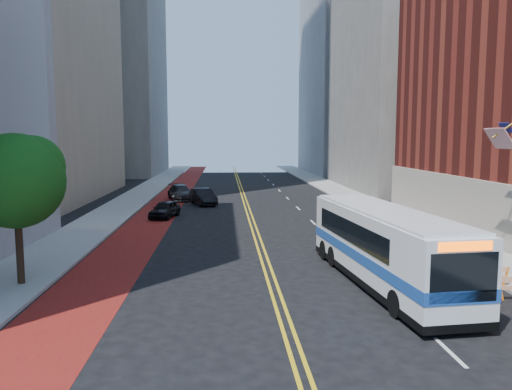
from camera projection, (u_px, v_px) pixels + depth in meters
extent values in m
plane|color=black|center=(288.00, 331.00, 17.17)|extent=(160.00, 160.00, 0.00)
cube|color=gray|center=(118.00, 209.00, 46.14)|extent=(4.00, 140.00, 0.15)
cube|color=gray|center=(373.00, 207.00, 47.66)|extent=(4.00, 140.00, 0.15)
cube|color=#5F0D11|center=(161.00, 209.00, 46.40)|extent=(3.60, 140.00, 0.01)
cube|color=gold|center=(246.00, 209.00, 46.90)|extent=(0.14, 140.00, 0.01)
cube|color=gold|center=(249.00, 209.00, 46.92)|extent=(0.14, 140.00, 0.01)
cube|color=silver|center=(450.00, 352.00, 15.49)|extent=(0.14, 2.20, 0.01)
cube|color=silver|center=(373.00, 280.00, 23.42)|extent=(0.14, 2.20, 0.01)
cube|color=silver|center=(336.00, 244.00, 31.35)|extent=(0.14, 2.20, 0.01)
cube|color=silver|center=(313.00, 222.00, 39.28)|extent=(0.14, 2.20, 0.01)
cube|color=silver|center=(298.00, 208.00, 47.21)|extent=(0.14, 2.20, 0.01)
cube|color=silver|center=(287.00, 198.00, 55.14)|extent=(0.14, 2.20, 0.01)
cube|color=silver|center=(279.00, 191.00, 63.08)|extent=(0.14, 2.20, 0.01)
cube|color=silver|center=(273.00, 185.00, 71.01)|extent=(0.14, 2.20, 0.01)
cube|color=silver|center=(268.00, 180.00, 78.94)|extent=(0.14, 2.20, 0.01)
cube|color=silver|center=(264.00, 176.00, 86.87)|extent=(0.14, 2.20, 0.01)
cube|color=silver|center=(261.00, 173.00, 94.80)|extent=(0.14, 2.20, 0.01)
cube|color=silver|center=(258.00, 170.00, 102.74)|extent=(0.14, 2.20, 0.01)
cube|color=#9E9384|center=(497.00, 216.00, 29.72)|extent=(0.50, 36.00, 4.00)
cube|color=black|center=(489.00, 228.00, 30.82)|extent=(0.35, 2.80, 2.20)
cube|color=black|center=(440.00, 211.00, 37.76)|extent=(0.35, 2.80, 2.20)
cube|color=#B21419|center=(500.00, 138.00, 25.09)|extent=(0.75, 1.90, 1.05)
cube|color=navy|center=(506.00, 128.00, 25.50)|extent=(0.39, 0.85, 0.52)
cube|color=slate|center=(420.00, 33.00, 63.94)|extent=(18.00, 26.00, 40.00)
cube|color=gray|center=(364.00, 25.00, 92.89)|extent=(20.00, 28.00, 55.00)
cube|color=orange|center=(501.00, 289.00, 20.31)|extent=(0.32, 0.06, 0.99)
cube|color=orange|center=(481.00, 278.00, 21.84)|extent=(0.32, 0.06, 0.99)
cube|color=orange|center=(505.00, 278.00, 21.91)|extent=(0.32, 0.06, 0.99)
cube|color=orange|center=(494.00, 269.00, 21.83)|extent=(1.25, 0.05, 0.22)
cube|color=orange|center=(493.00, 277.00, 21.87)|extent=(1.25, 0.05, 0.18)
cube|color=orange|center=(464.00, 269.00, 23.38)|extent=(0.32, 0.06, 0.99)
cube|color=orange|center=(487.00, 269.00, 23.45)|extent=(0.32, 0.06, 0.99)
cube|color=orange|center=(476.00, 261.00, 23.37)|extent=(1.25, 0.05, 0.22)
cube|color=orange|center=(476.00, 268.00, 23.41)|extent=(1.25, 0.05, 0.18)
cube|color=orange|center=(449.00, 261.00, 24.92)|extent=(0.32, 0.06, 0.99)
cube|color=orange|center=(471.00, 261.00, 24.99)|extent=(0.32, 0.06, 0.99)
cube|color=orange|center=(460.00, 253.00, 24.91)|extent=(1.25, 0.05, 0.22)
cube|color=orange|center=(460.00, 260.00, 24.95)|extent=(1.25, 0.05, 0.18)
cube|color=orange|center=(436.00, 254.00, 26.46)|extent=(0.32, 0.06, 0.99)
cube|color=orange|center=(456.00, 254.00, 26.52)|extent=(0.32, 0.06, 0.99)
cube|color=orange|center=(447.00, 246.00, 26.44)|extent=(1.25, 0.05, 0.22)
cube|color=orange|center=(446.00, 253.00, 26.48)|extent=(1.25, 0.05, 0.18)
cylinder|color=black|center=(20.00, 248.00, 22.20)|extent=(0.32, 0.32, 3.20)
sphere|color=#0E3F0D|center=(16.00, 181.00, 21.86)|extent=(4.20, 4.20, 4.20)
sphere|color=#0E3F0D|center=(33.00, 167.00, 22.22)|extent=(2.80, 2.80, 2.80)
sphere|color=#0E3F0D|center=(1.00, 172.00, 21.48)|extent=(2.40, 2.40, 2.40)
cube|color=silver|center=(385.00, 245.00, 22.41)|extent=(3.90, 12.74, 2.98)
cube|color=#1B4699|center=(384.00, 254.00, 22.46)|extent=(3.95, 12.78, 0.47)
cube|color=black|center=(377.00, 230.00, 23.17)|extent=(3.59, 9.00, 0.99)
cube|color=black|center=(463.00, 278.00, 16.27)|extent=(2.39, 0.33, 1.67)
cube|color=black|center=(340.00, 214.00, 28.48)|extent=(2.17, 0.31, 1.04)
cube|color=#FF5905|center=(465.00, 246.00, 16.14)|extent=(1.90, 0.27, 0.31)
cube|color=silver|center=(386.00, 211.00, 22.24)|extent=(3.71, 12.10, 0.13)
cube|color=black|center=(384.00, 277.00, 22.58)|extent=(3.94, 12.77, 0.31)
cylinder|color=black|center=(397.00, 304.00, 18.43)|extent=(0.41, 1.07, 1.04)
cylinder|color=black|center=(458.00, 300.00, 18.82)|extent=(0.41, 1.07, 1.04)
cylinder|color=black|center=(333.00, 256.00, 25.81)|extent=(0.41, 1.07, 1.04)
cylinder|color=black|center=(378.00, 255.00, 26.20)|extent=(0.41, 1.07, 1.04)
cylinder|color=black|center=(325.00, 250.00, 27.29)|extent=(0.41, 1.07, 1.04)
cylinder|color=black|center=(368.00, 248.00, 27.67)|extent=(0.41, 1.07, 1.04)
imported|color=black|center=(165.00, 209.00, 41.59)|extent=(2.62, 4.43, 1.41)
imported|color=black|center=(203.00, 197.00, 49.73)|extent=(3.13, 5.17, 1.61)
imported|color=black|center=(180.00, 193.00, 53.46)|extent=(3.52, 5.91, 1.61)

